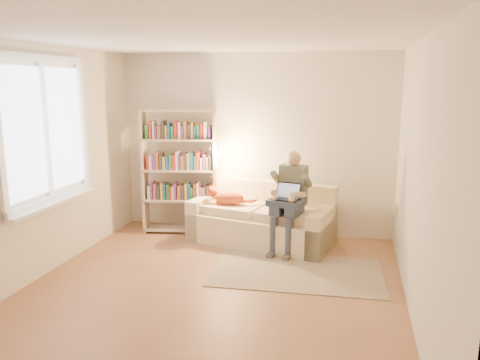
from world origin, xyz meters
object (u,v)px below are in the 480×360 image
(person, at_px, (290,195))
(cat, at_px, (228,197))
(laptop, at_px, (283,195))
(bookshelf, at_px, (180,165))
(sofa, at_px, (262,221))

(person, bearing_deg, cat, 178.43)
(laptop, relative_size, bookshelf, 0.20)
(laptop, bearing_deg, sofa, 147.58)
(person, bearing_deg, bookshelf, 178.53)
(sofa, relative_size, laptop, 5.64)
(person, distance_m, cat, 0.92)
(cat, height_order, laptop, laptop)
(laptop, distance_m, bookshelf, 1.67)
(sofa, xyz_separation_m, person, (0.41, -0.24, 0.45))
(sofa, xyz_separation_m, cat, (-0.48, -0.02, 0.32))
(cat, bearing_deg, laptop, -8.44)
(laptop, xyz_separation_m, bookshelf, (-1.58, 0.49, 0.24))
(person, height_order, cat, person)
(sofa, height_order, cat, sofa)
(sofa, distance_m, laptop, 0.67)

